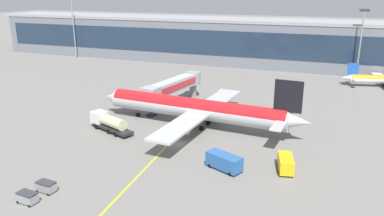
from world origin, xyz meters
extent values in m
plane|color=slate|center=(0.00, 0.00, 0.00)|extent=(700.00, 700.00, 0.00)
cube|color=yellow|center=(-1.69, 2.00, 0.00)|extent=(5.33, 79.86, 0.01)
cube|color=slate|center=(-4.08, 79.81, 7.74)|extent=(210.34, 18.80, 15.47)
cube|color=#1E2D42|center=(-4.08, 70.35, 8.51)|extent=(204.03, 0.16, 8.66)
cube|color=#99999E|center=(-4.08, 79.81, 15.97)|extent=(214.55, 19.17, 1.00)
cylinder|color=#B2B7BC|center=(-0.39, 9.70, 3.67)|extent=(38.07, 6.62, 3.89)
cylinder|color=red|center=(-0.39, 9.70, 4.02)|extent=(37.30, 6.41, 3.73)
cone|color=#B2B7BC|center=(-20.65, 11.17, 3.67)|extent=(4.15, 3.97, 3.70)
cone|color=#B2B7BC|center=(20.05, 8.22, 4.06)|extent=(4.89, 3.64, 3.31)
cube|color=black|center=(18.00, 8.37, 8.53)|extent=(5.07, 0.73, 5.83)
cube|color=#B2B7BC|center=(17.22, 4.52, 4.25)|extent=(2.45, 6.35, 0.24)
cube|color=#B2B7BC|center=(17.79, 12.28, 4.25)|extent=(2.45, 6.35, 0.24)
cube|color=#B2B7BC|center=(0.39, -0.28, 3.38)|extent=(5.94, 16.22, 0.40)
cube|color=#B2B7BC|center=(1.82, 19.47, 3.38)|extent=(5.94, 16.22, 0.40)
cylinder|color=#939399|center=(-0.40, 2.65, 2.01)|extent=(3.14, 2.35, 2.14)
cylinder|color=#939399|center=(0.62, 16.69, 2.01)|extent=(3.14, 2.35, 2.14)
cylinder|color=black|center=(-14.00, 10.69, 0.50)|extent=(1.03, 0.47, 1.00)
cylinder|color=slate|center=(-14.00, 10.69, 1.36)|extent=(0.20, 0.20, 1.72)
cylinder|color=black|center=(1.75, 7.79, 0.50)|extent=(1.03, 0.47, 1.00)
cylinder|color=slate|center=(1.75, 7.79, 1.36)|extent=(0.20, 0.20, 1.72)
cylinder|color=black|center=(2.00, 11.28, 0.50)|extent=(1.03, 0.47, 1.00)
cylinder|color=slate|center=(2.00, 11.28, 1.36)|extent=(0.20, 0.20, 1.72)
cube|color=#B2B7BC|center=(-10.21, 21.56, 4.97)|extent=(6.00, 18.48, 2.80)
cube|color=red|center=(-10.16, 21.55, 4.97)|extent=(5.63, 15.62, 1.54)
cube|color=#9EA3A8|center=(-11.73, 12.57, 4.97)|extent=(4.08, 3.76, 2.94)
cylinder|color=#4C4C51|center=(-11.73, 12.57, 1.78)|extent=(0.70, 0.70, 3.57)
cube|color=#262628|center=(-11.73, 12.57, 0.15)|extent=(2.08, 2.08, 0.30)
cylinder|color=gray|center=(-8.69, 30.55, 4.97)|extent=(3.90, 3.90, 3.08)
cylinder|color=gray|center=(-8.69, 30.55, 1.78)|extent=(1.80, 1.80, 3.57)
cube|color=#232326|center=(-14.24, 0.88, 0.75)|extent=(10.23, 5.93, 0.50)
cube|color=silver|center=(-18.34, 2.46, 2.00)|extent=(3.51, 3.34, 2.50)
cube|color=black|center=(-19.52, 2.92, 2.50)|extent=(0.98, 2.20, 1.12)
cylinder|color=beige|center=(-13.98, 0.78, 2.10)|extent=(6.39, 4.21, 2.20)
cylinder|color=black|center=(-18.25, 1.15, 0.50)|extent=(1.06, 0.69, 1.00)
cylinder|color=black|center=(-17.39, 3.37, 0.50)|extent=(1.06, 0.69, 1.00)
cylinder|color=black|center=(-14.39, -0.34, 0.50)|extent=(1.06, 0.69, 1.00)
cylinder|color=black|center=(-13.53, 1.88, 0.50)|extent=(1.06, 0.69, 1.00)
cylinder|color=black|center=(-12.43, -1.10, 0.50)|extent=(1.06, 0.69, 1.00)
cylinder|color=black|center=(-11.57, 1.12, 0.50)|extent=(1.06, 0.69, 1.00)
cube|color=yellow|center=(19.73, -3.98, 1.30)|extent=(3.20, 5.35, 2.00)
cube|color=black|center=(20.02, -5.20, 1.65)|extent=(2.24, 2.14, 0.60)
cylinder|color=black|center=(21.05, -5.47, 0.30)|extent=(0.38, 0.64, 0.60)
cylinder|color=black|center=(19.21, -5.90, 0.30)|extent=(0.38, 0.64, 0.60)
cylinder|color=black|center=(20.24, -2.06, 0.30)|extent=(0.38, 0.64, 0.60)
cylinder|color=black|center=(18.40, -2.50, 0.30)|extent=(0.38, 0.64, 0.60)
cube|color=#285B9E|center=(10.76, -6.98, 1.40)|extent=(6.24, 4.42, 2.20)
cube|color=black|center=(12.09, -7.56, 1.79)|extent=(2.69, 2.71, 0.66)
cylinder|color=black|center=(13.04, -6.84, 0.30)|extent=(0.65, 0.47, 0.60)
cylinder|color=black|center=(12.21, -8.74, 0.30)|extent=(0.65, 0.47, 0.60)
cylinder|color=black|center=(9.31, -5.22, 0.30)|extent=(0.65, 0.47, 0.60)
cylinder|color=black|center=(8.49, -7.12, 0.30)|extent=(0.65, 0.47, 0.60)
cube|color=gray|center=(-10.60, -25.50, 0.73)|extent=(2.73, 1.73, 1.10)
cube|color=#333338|center=(-10.60, -25.50, 1.43)|extent=(2.78, 1.77, 0.10)
cylinder|color=black|center=(-11.70, -26.15, 0.18)|extent=(0.37, 0.15, 0.36)
cylinder|color=black|center=(-11.57, -24.66, 0.18)|extent=(0.37, 0.15, 0.36)
cylinder|color=black|center=(-9.63, -26.34, 0.18)|extent=(0.37, 0.15, 0.36)
cylinder|color=black|center=(-9.49, -24.85, 0.18)|extent=(0.37, 0.15, 0.36)
cube|color=gray|center=(-10.31, -22.31, 0.73)|extent=(2.73, 1.73, 1.10)
cube|color=#333338|center=(-10.31, -22.31, 1.43)|extent=(2.78, 1.77, 0.10)
cylinder|color=black|center=(-11.41, -22.96, 0.18)|extent=(0.37, 0.15, 0.36)
cylinder|color=black|center=(-11.27, -21.47, 0.18)|extent=(0.37, 0.15, 0.36)
cylinder|color=black|center=(-9.34, -23.15, 0.18)|extent=(0.37, 0.15, 0.36)
cylinder|color=black|center=(-9.20, -21.66, 0.18)|extent=(0.37, 0.15, 0.36)
cone|color=white|center=(28.67, 57.30, 2.34)|extent=(3.11, 2.50, 1.95)
cube|color=#1E51B2|center=(30.06, 57.60, 4.99)|extent=(2.97, 0.84, 3.45)
cube|color=white|center=(30.06, 59.95, 2.46)|extent=(1.92, 3.84, 0.14)
cube|color=white|center=(31.03, 55.46, 2.46)|extent=(1.92, 3.84, 0.14)
cube|color=white|center=(38.10, 65.18, 1.94)|extent=(4.67, 9.50, 0.23)
cylinder|color=#939399|center=(39.02, 63.70, 1.13)|extent=(2.00, 1.61, 1.26)
cylinder|color=black|center=(38.68, 60.53, 0.29)|extent=(0.62, 0.35, 0.58)
cylinder|color=slate|center=(38.68, 60.53, 0.77)|extent=(0.12, 0.12, 0.96)
cylinder|color=gray|center=(31.55, 67.81, 10.20)|extent=(0.44, 0.44, 20.40)
cube|color=#333338|center=(31.55, 67.81, 20.80)|extent=(2.80, 0.50, 0.80)
cylinder|color=gray|center=(-73.62, 67.81, 12.80)|extent=(0.44, 0.44, 25.60)
camera|label=1|loc=(25.33, -58.91, 26.91)|focal=35.63mm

